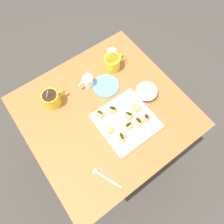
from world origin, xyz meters
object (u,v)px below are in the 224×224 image
coffee_mug_yellow_right (113,62)px  beignet_0 (113,109)px  dining_table (106,121)px  saucer_sky_left (106,86)px  beignet_1 (100,114)px  cream_pitcher_white (88,81)px  beignet_6 (146,118)px  beignet_8 (128,126)px  chocolate_sauce_pitcher (112,53)px  beignet_4 (128,115)px  coffee_mug_yellow_left (52,99)px  ice_cream_bowl (147,91)px  beignet_3 (110,130)px  pastry_plate_square (126,121)px  beignet_7 (138,122)px  beignet_5 (136,107)px  beignet_2 (122,137)px

coffee_mug_yellow_right → beignet_0: (-0.18, -0.24, -0.02)m
dining_table → saucer_sky_left: size_ratio=5.63×
coffee_mug_yellow_right → beignet_1: coffee_mug_yellow_right is taller
cream_pitcher_white → beignet_1: bearing=-105.9°
dining_table → beignet_1: 0.19m
coffee_mug_yellow_right → beignet_6: coffee_mug_yellow_right is taller
saucer_sky_left → beignet_8: (-0.06, -0.28, 0.03)m
coffee_mug_yellow_right → saucer_sky_left: bearing=-142.8°
chocolate_sauce_pitcher → beignet_4: (-0.18, -0.39, 0.00)m
chocolate_sauce_pitcher → beignet_1: (-0.29, -0.30, 0.00)m
coffee_mug_yellow_left → coffee_mug_yellow_right: (0.41, 0.00, -0.00)m
ice_cream_bowl → beignet_6: size_ratio=2.36×
ice_cream_bowl → coffee_mug_yellow_right: bearing=99.1°
cream_pitcher_white → beignet_3: size_ratio=2.30×
pastry_plate_square → beignet_7: beignet_7 is taller
pastry_plate_square → chocolate_sauce_pitcher: (0.20, 0.41, 0.02)m
dining_table → beignet_3: bearing=-114.5°
coffee_mug_yellow_right → beignet_0: 0.30m
beignet_7 → dining_table: bearing=119.7°
beignet_6 → beignet_8: bearing=168.4°
dining_table → cream_pitcher_white: bearing=84.5°
beignet_3 → coffee_mug_yellow_right: bearing=51.4°
chocolate_sauce_pitcher → beignet_6: chocolate_sauce_pitcher is taller
coffee_mug_yellow_right → cream_pitcher_white: (-0.19, -0.02, -0.01)m
dining_table → beignet_1: beignet_1 is taller
beignet_4 → beignet_8: 0.06m
pastry_plate_square → beignet_6: size_ratio=5.46×
beignet_0 → beignet_8: same height
cream_pitcher_white → saucer_sky_left: (0.08, -0.07, -0.03)m
cream_pitcher_white → beignet_0: size_ratio=1.99×
pastry_plate_square → beignet_5: bearing=16.2°
saucer_sky_left → beignet_7: (0.00, -0.29, 0.03)m
beignet_4 → beignet_6: (0.07, -0.07, 0.00)m
coffee_mug_yellow_right → cream_pitcher_white: 0.19m
coffee_mug_yellow_right → beignet_0: bearing=-126.6°
ice_cream_bowl → pastry_plate_square: bearing=-161.1°
chocolate_sauce_pitcher → beignet_3: (-0.31, -0.40, 0.00)m
beignet_2 → beignet_8: 0.07m
cream_pitcher_white → beignet_5: (0.12, -0.29, -0.01)m
beignet_7 → chocolate_sauce_pitcher: bearing=70.8°
coffee_mug_yellow_left → chocolate_sauce_pitcher: coffee_mug_yellow_left is taller
beignet_5 → beignet_8: size_ratio=1.06×
chocolate_sauce_pitcher → saucer_sky_left: 0.22m
beignet_3 → beignet_4: bearing=3.3°
pastry_plate_square → beignet_4: beignet_4 is taller
pastry_plate_square → beignet_8: size_ratio=5.68×
beignet_6 → saucer_sky_left: bearing=99.1°
coffee_mug_yellow_right → beignet_2: size_ratio=2.51×
ice_cream_bowl → beignet_3: bearing=-168.5°
chocolate_sauce_pitcher → beignet_0: size_ratio=1.75×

